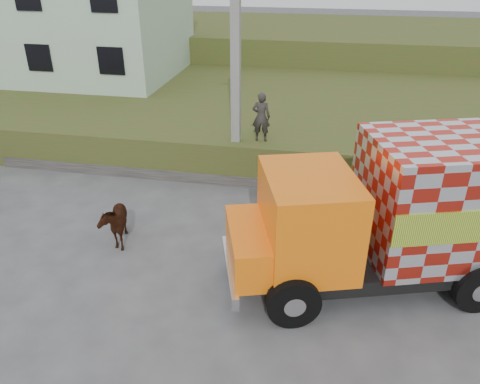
% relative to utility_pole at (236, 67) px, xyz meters
% --- Properties ---
extents(ground, '(120.00, 120.00, 0.00)m').
position_rel_utility_pole_xyz_m(ground, '(1.00, -4.60, -4.08)').
color(ground, '#474749').
rests_on(ground, ground).
extents(embankment, '(40.00, 12.00, 1.50)m').
position_rel_utility_pole_xyz_m(embankment, '(1.00, 5.40, -3.33)').
color(embankment, '#37521B').
rests_on(embankment, ground).
extents(embankment_far, '(40.00, 12.00, 3.00)m').
position_rel_utility_pole_xyz_m(embankment_far, '(1.00, 17.40, -2.58)').
color(embankment_far, '#37521B').
rests_on(embankment_far, ground).
extents(retaining_strip, '(16.00, 0.50, 0.40)m').
position_rel_utility_pole_xyz_m(retaining_strip, '(-1.00, -0.40, -3.88)').
color(retaining_strip, '#595651').
rests_on(retaining_strip, ground).
extents(building, '(10.00, 8.00, 6.00)m').
position_rel_utility_pole_xyz_m(building, '(-10.00, 8.40, 0.42)').
color(building, '#A8C5AA').
rests_on(building, embankment).
extents(utility_pole, '(1.20, 0.30, 8.00)m').
position_rel_utility_pole_xyz_m(utility_pole, '(0.00, 0.00, 0.00)').
color(utility_pole, gray).
rests_on(utility_pole, ground).
extents(cargo_truck, '(8.87, 5.06, 3.77)m').
position_rel_utility_pole_xyz_m(cargo_truck, '(5.56, -4.80, -2.13)').
color(cargo_truck, black).
rests_on(cargo_truck, ground).
extents(cow, '(1.25, 1.74, 1.34)m').
position_rel_utility_pole_xyz_m(cow, '(-2.59, -4.68, -3.41)').
color(cow, '#38210E').
rests_on(cow, ground).
extents(pedestrian, '(0.63, 0.42, 1.72)m').
position_rel_utility_pole_xyz_m(pedestrian, '(0.85, 0.20, -1.72)').
color(pedestrian, '#2E2C29').
rests_on(pedestrian, embankment).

